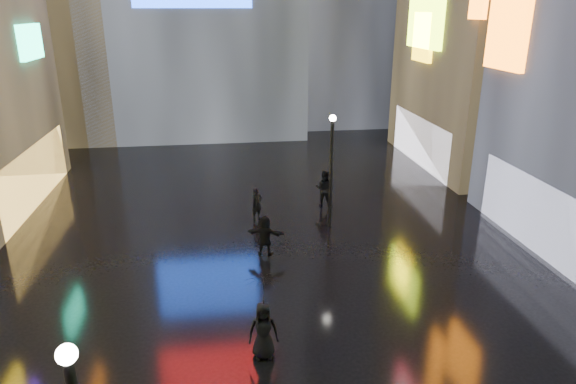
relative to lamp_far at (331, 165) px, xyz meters
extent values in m
plane|color=black|center=(-3.20, -0.90, -2.94)|extent=(140.00, 140.00, 0.00)
cube|color=#FFC659|center=(-14.30, 5.10, -1.44)|extent=(0.20, 10.00, 3.00)
cube|color=#1BF5AD|center=(-14.05, 6.93, 4.97)|extent=(0.25, 3.00, 1.71)
cube|color=white|center=(7.90, -3.90, -1.44)|extent=(0.20, 9.00, 3.00)
cube|color=orange|center=(7.65, 0.23, 5.64)|extent=(0.25, 2.99, 3.26)
cube|color=white|center=(7.90, 9.10, -1.44)|extent=(0.20, 9.00, 3.00)
cube|color=#C5FF19|center=(7.65, 9.42, 5.71)|extent=(0.25, 4.92, 2.91)
cube|color=yellow|center=(7.65, 9.54, 4.90)|extent=(0.25, 2.63, 2.87)
sphere|color=white|center=(-7.15, -15.13, 2.11)|extent=(0.30, 0.30, 0.30)
cylinder|color=black|center=(0.00, 0.00, -0.44)|extent=(0.16, 0.16, 5.00)
sphere|color=white|center=(0.00, 0.00, 2.11)|extent=(0.30, 0.30, 0.30)
imported|color=black|center=(-3.92, -9.01, -2.06)|extent=(0.88, 0.58, 1.76)
imported|color=black|center=(-3.24, -2.49, -2.11)|extent=(1.63, 0.98, 1.68)
imported|color=black|center=(-3.26, 1.24, -2.15)|extent=(0.70, 0.64, 1.60)
imported|color=black|center=(0.25, 2.50, -2.00)|extent=(1.14, 1.05, 1.89)
imported|color=black|center=(-3.92, -9.01, -0.74)|extent=(1.12, 1.11, 0.88)
camera|label=1|loc=(-4.95, -21.37, 6.59)|focal=32.00mm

